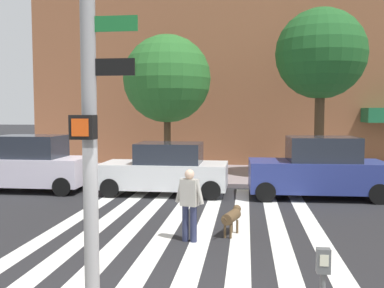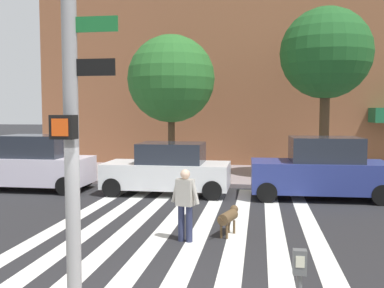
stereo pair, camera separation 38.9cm
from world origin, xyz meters
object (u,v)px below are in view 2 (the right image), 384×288
Objects in this scene: pedestrian_dog_walker at (185,201)px; traffic_light_pole at (68,61)px; parked_car_near_curb at (33,164)px; parked_car_third_in_line at (320,170)px; parked_car_behind_first at (168,170)px; street_tree_nearest at (171,79)px; dog_on_leash at (229,217)px; street_tree_middle at (326,54)px.

traffic_light_pole is at bearing -97.45° from pedestrian_dog_walker.
parked_car_third_in_line is (10.40, 0.00, 0.01)m from parked_car_near_curb.
traffic_light_pole is 1.32× the size of parked_car_behind_first.
dog_on_leash is at bearing -69.39° from street_tree_nearest.
street_tree_middle reaches higher than traffic_light_pole.
traffic_light_pole is 5.41× the size of dog_on_leash.
parked_car_behind_first is 4.11× the size of dog_on_leash.
traffic_light_pole reaches higher than parked_car_third_in_line.
parked_car_behind_first is (5.17, -0.00, -0.10)m from parked_car_near_curb.
dog_on_leash is (-3.34, -8.47, -4.83)m from street_tree_middle.
dog_on_leash is at bearing -111.50° from street_tree_middle.
parked_car_third_in_line is 5.59m from dog_on_leash.
pedestrian_dog_walker is (2.10, -8.72, -3.37)m from street_tree_nearest.
dog_on_leash is (2.50, -4.85, -0.43)m from parked_car_behind_first.
dog_on_leash is (-2.74, -4.85, -0.53)m from parked_car_third_in_line.
parked_car_third_in_line is 0.65× the size of street_tree_middle.
parked_car_near_curb is at bearing 180.00° from parked_car_behind_first.
traffic_light_pole is 0.83× the size of street_tree_middle.
traffic_light_pole is 1.32× the size of parked_car_near_curb.
parked_car_third_in_line reaches higher than dog_on_leash.
parked_car_behind_first is 4.74m from street_tree_nearest.
parked_car_near_curb is at bearing 121.32° from traffic_light_pole.
parked_car_third_in_line is 5.65m from street_tree_middle.
parked_car_near_curb is 10.40m from parked_car_third_in_line.
traffic_light_pole reaches higher than parked_car_behind_first.
parked_car_behind_first is at bearing 95.48° from traffic_light_pole.
parked_car_third_in_line reaches higher than parked_car_behind_first.
pedestrian_dog_walker is at bearing -123.75° from parked_car_third_in_line.
dog_on_leash is at bearing -32.30° from parked_car_near_curb.
pedestrian_dog_walker is (-3.67, -5.49, -0.05)m from parked_car_third_in_line.
pedestrian_dog_walker is 1.53× the size of dog_on_leash.
parked_car_third_in_line is 2.78× the size of pedestrian_dog_walker.
parked_car_near_curb is at bearing -179.99° from parked_car_third_in_line.
parked_car_third_in_line reaches higher than pedestrian_dog_walker.
traffic_light_pole is 13.42m from street_tree_nearest.
street_tree_nearest is at bearing 34.92° from parked_car_near_curb.
street_tree_middle is (11.00, 3.62, 4.30)m from parked_car_near_curb.
parked_car_third_in_line is (5.24, 0.00, 0.10)m from parked_car_behind_first.
parked_car_near_curb is 2.68× the size of pedestrian_dog_walker.
parked_car_near_curb is 12.36m from street_tree_middle.
pedestrian_dog_walker is at bearing -74.07° from parked_car_behind_first.
dog_on_leash is (3.04, -8.08, -3.85)m from street_tree_nearest.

